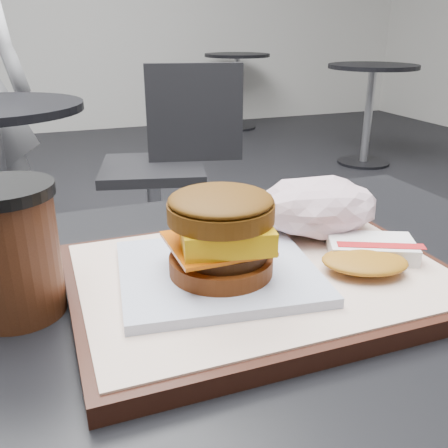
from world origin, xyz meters
TOP-DOWN VIEW (x-y plane):
  - customer_table at (0.00, 0.00)m, footprint 0.80×0.60m
  - serving_tray at (0.01, -0.00)m, footprint 0.38×0.28m
  - breakfast_sandwich at (-0.03, -0.01)m, footprint 0.21×0.19m
  - hash_brown at (0.12, -0.03)m, footprint 0.13×0.12m
  - crumpled_wrapper at (0.12, 0.07)m, footprint 0.15×0.12m
  - coffee_cup at (-0.22, 0.04)m, footprint 0.09×0.09m
  - neighbor_chair at (0.31, 1.59)m, footprint 0.64×0.51m
  - bg_table_near at (2.20, 2.80)m, footprint 0.66×0.66m
  - bg_table_far at (1.80, 4.50)m, footprint 0.66×0.66m

SIDE VIEW (x-z plane):
  - neighbor_chair at x=0.31m, z-range 0.07..0.95m
  - bg_table_near at x=2.20m, z-range 0.19..0.94m
  - bg_table_far at x=1.80m, z-range 0.19..0.94m
  - customer_table at x=0.00m, z-range 0.20..0.97m
  - serving_tray at x=0.01m, z-range 0.77..0.79m
  - hash_brown at x=0.12m, z-range 0.79..0.81m
  - crumpled_wrapper at x=0.12m, z-range 0.79..0.85m
  - breakfast_sandwich at x=-0.03m, z-range 0.78..0.88m
  - coffee_cup at x=-0.22m, z-range 0.77..0.90m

